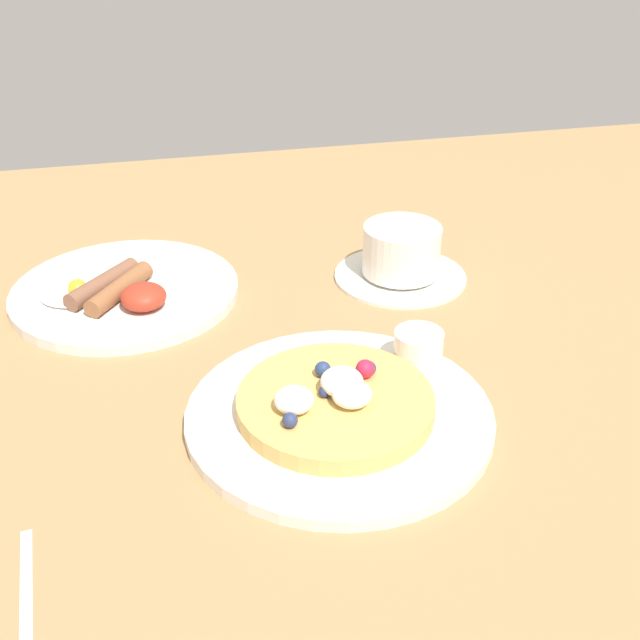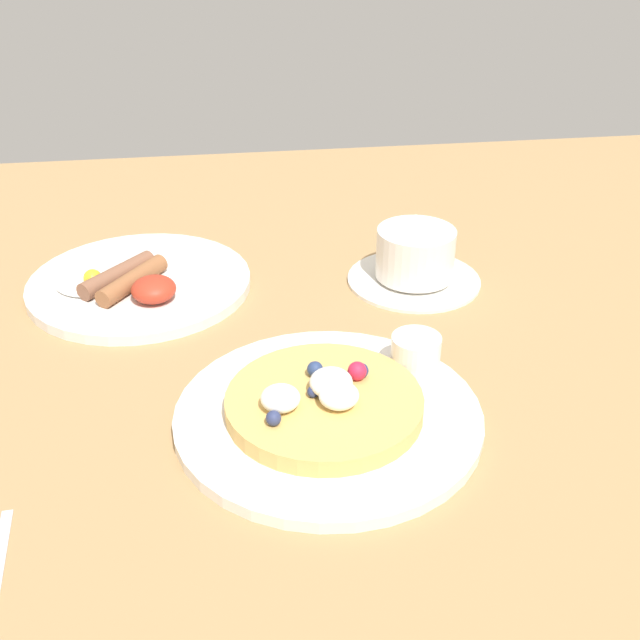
# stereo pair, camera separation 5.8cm
# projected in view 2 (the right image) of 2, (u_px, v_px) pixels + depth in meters

# --- Properties ---
(ground_plane) EXTENTS (1.81, 1.27, 0.03)m
(ground_plane) POSITION_uv_depth(u_px,v_px,m) (264.00, 383.00, 0.75)
(ground_plane) COLOR #A07C4F
(pancake_plate) EXTENTS (0.26, 0.26, 0.01)m
(pancake_plate) POSITION_uv_depth(u_px,v_px,m) (328.00, 416.00, 0.67)
(pancake_plate) COLOR white
(pancake_plate) RESTS_ON ground_plane
(pancake_with_berries) EXTENTS (0.17, 0.17, 0.04)m
(pancake_with_berries) POSITION_uv_depth(u_px,v_px,m) (324.00, 402.00, 0.66)
(pancake_with_berries) COLOR tan
(pancake_with_berries) RESTS_ON pancake_plate
(syrup_ramekin) EXTENTS (0.05, 0.05, 0.03)m
(syrup_ramekin) POSITION_uv_depth(u_px,v_px,m) (416.00, 353.00, 0.71)
(syrup_ramekin) COLOR white
(syrup_ramekin) RESTS_ON pancake_plate
(breakfast_plate) EXTENTS (0.24, 0.24, 0.01)m
(breakfast_plate) POSITION_uv_depth(u_px,v_px,m) (140.00, 283.00, 0.88)
(breakfast_plate) COLOR silver
(breakfast_plate) RESTS_ON ground_plane
(fried_breakfast) EXTENTS (0.13, 0.11, 0.03)m
(fried_breakfast) POSITION_uv_depth(u_px,v_px,m) (127.00, 282.00, 0.85)
(fried_breakfast) COLOR brown
(fried_breakfast) RESTS_ON breakfast_plate
(coffee_saucer) EXTENTS (0.15, 0.15, 0.01)m
(coffee_saucer) POSITION_uv_depth(u_px,v_px,m) (414.00, 278.00, 0.89)
(coffee_saucer) COLOR white
(coffee_saucer) RESTS_ON ground_plane
(coffee_cup) EXTENTS (0.09, 0.12, 0.05)m
(coffee_cup) POSITION_uv_depth(u_px,v_px,m) (415.00, 252.00, 0.88)
(coffee_cup) COLOR white
(coffee_cup) RESTS_ON coffee_saucer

